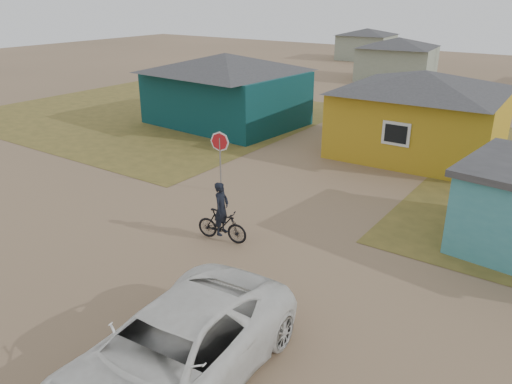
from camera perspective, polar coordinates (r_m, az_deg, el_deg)
ground at (r=14.70m, az=-9.93°, el=-7.48°), size 120.00×120.00×0.00m
grass_nw at (r=32.75m, az=-11.61°, el=8.87°), size 20.00×18.00×0.00m
house_teal at (r=29.04m, az=-3.47°, el=11.78°), size 8.93×7.08×4.00m
house_yellow at (r=24.41m, az=18.29°, el=8.67°), size 7.72×6.76×3.90m
house_pale_west at (r=45.83m, az=15.82°, el=14.48°), size 7.04×6.15×3.60m
house_pale_north at (r=59.86m, az=12.50°, el=16.23°), size 6.28×5.81×3.40m
stop_sign at (r=18.70m, az=-4.14°, el=5.08°), size 0.76×0.18×2.36m
cyclist at (r=15.22m, az=-3.93°, el=-3.19°), size 1.74×0.74×1.90m
vehicle at (r=9.98m, az=-9.54°, el=-17.77°), size 3.12×6.01×1.62m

